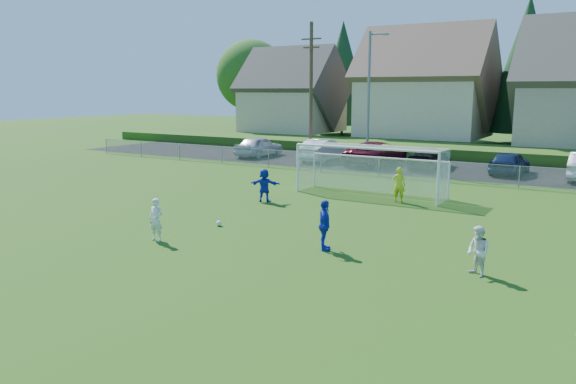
{
  "coord_description": "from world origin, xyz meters",
  "views": [
    {
      "loc": [
        10.72,
        -9.75,
        5.2
      ],
      "look_at": [
        0.0,
        8.0,
        1.4
      ],
      "focal_mm": 35.0,
      "sensor_mm": 36.0,
      "label": 1
    }
  ],
  "objects_px": {
    "player_blue_a": "(324,225)",
    "player_blue_b": "(264,185)",
    "player_white_b": "(478,251)",
    "soccer_goal": "(372,163)",
    "car_c": "(376,153)",
    "player_white_a": "(156,220)",
    "soccer_ball": "(219,223)",
    "car_e": "(510,163)",
    "car_a": "(259,146)",
    "car_d": "(429,158)",
    "goalkeeper": "(399,185)",
    "car_b": "(323,150)"
  },
  "relations": [
    {
      "from": "car_c",
      "to": "car_d",
      "type": "bearing_deg",
      "value": -175.16
    },
    {
      "from": "player_blue_a",
      "to": "soccer_ball",
      "type": "bearing_deg",
      "value": 54.57
    },
    {
      "from": "player_white_b",
      "to": "car_b",
      "type": "bearing_deg",
      "value": 164.92
    },
    {
      "from": "soccer_ball",
      "to": "car_c",
      "type": "height_order",
      "value": "car_c"
    },
    {
      "from": "soccer_ball",
      "to": "car_a",
      "type": "bearing_deg",
      "value": 120.18
    },
    {
      "from": "player_blue_a",
      "to": "goalkeeper",
      "type": "height_order",
      "value": "player_blue_a"
    },
    {
      "from": "car_b",
      "to": "player_white_a",
      "type": "bearing_deg",
      "value": 103.04
    },
    {
      "from": "soccer_ball",
      "to": "car_d",
      "type": "distance_m",
      "value": 20.12
    },
    {
      "from": "player_white_b",
      "to": "goalkeeper",
      "type": "distance_m",
      "value": 10.6
    },
    {
      "from": "car_a",
      "to": "player_blue_b",
      "type": "bearing_deg",
      "value": 125.54
    },
    {
      "from": "car_c",
      "to": "player_white_a",
      "type": "bearing_deg",
      "value": 96.17
    },
    {
      "from": "goalkeeper",
      "to": "car_d",
      "type": "relative_size",
      "value": 0.34
    },
    {
      "from": "car_b",
      "to": "car_d",
      "type": "xyz_separation_m",
      "value": [
        7.91,
        0.14,
        -0.1
      ]
    },
    {
      "from": "soccer_ball",
      "to": "car_c",
      "type": "xyz_separation_m",
      "value": [
        -1.69,
        19.9,
        0.71
      ]
    },
    {
      "from": "soccer_ball",
      "to": "soccer_goal",
      "type": "distance_m",
      "value": 9.59
    },
    {
      "from": "soccer_ball",
      "to": "car_e",
      "type": "relative_size",
      "value": 0.05
    },
    {
      "from": "car_a",
      "to": "goalkeeper",
      "type": "bearing_deg",
      "value": 144.18
    },
    {
      "from": "car_d",
      "to": "car_e",
      "type": "distance_m",
      "value": 5.09
    },
    {
      "from": "player_white_a",
      "to": "car_c",
      "type": "relative_size",
      "value": 0.25
    },
    {
      "from": "player_white_a",
      "to": "soccer_goal",
      "type": "xyz_separation_m",
      "value": [
        3.0,
        11.95,
        0.88
      ]
    },
    {
      "from": "player_blue_a",
      "to": "player_blue_b",
      "type": "relative_size",
      "value": 1.07
    },
    {
      "from": "soccer_goal",
      "to": "soccer_ball",
      "type": "bearing_deg",
      "value": -105.07
    },
    {
      "from": "player_white_a",
      "to": "player_blue_b",
      "type": "height_order",
      "value": "player_blue_b"
    },
    {
      "from": "goalkeeper",
      "to": "car_a",
      "type": "bearing_deg",
      "value": -41.08
    },
    {
      "from": "player_white_b",
      "to": "car_c",
      "type": "distance_m",
      "value": 23.81
    },
    {
      "from": "soccer_ball",
      "to": "player_blue_a",
      "type": "xyz_separation_m",
      "value": [
        5.01,
        -0.82,
        0.73
      ]
    },
    {
      "from": "car_b",
      "to": "car_d",
      "type": "distance_m",
      "value": 7.91
    },
    {
      "from": "player_white_b",
      "to": "car_c",
      "type": "relative_size",
      "value": 0.24
    },
    {
      "from": "car_a",
      "to": "player_white_a",
      "type": "bearing_deg",
      "value": 116.54
    },
    {
      "from": "goalkeeper",
      "to": "car_d",
      "type": "xyz_separation_m",
      "value": [
        -2.25,
        11.91,
        -0.12
      ]
    },
    {
      "from": "player_white_a",
      "to": "car_e",
      "type": "relative_size",
      "value": 0.35
    },
    {
      "from": "player_white_b",
      "to": "car_b",
      "type": "xyz_separation_m",
      "value": [
        -15.78,
        20.75,
        0.09
      ]
    },
    {
      "from": "soccer_ball",
      "to": "player_blue_b",
      "type": "distance_m",
      "value": 5.1
    },
    {
      "from": "car_a",
      "to": "car_b",
      "type": "distance_m",
      "value": 5.61
    },
    {
      "from": "player_white_a",
      "to": "player_white_b",
      "type": "distance_m",
      "value": 10.62
    },
    {
      "from": "car_e",
      "to": "player_blue_b",
      "type": "bearing_deg",
      "value": 65.62
    },
    {
      "from": "car_a",
      "to": "soccer_goal",
      "type": "xyz_separation_m",
      "value": [
        13.94,
        -10.6,
        0.82
      ]
    },
    {
      "from": "car_d",
      "to": "player_blue_a",
      "type": "bearing_deg",
      "value": 97.2
    },
    {
      "from": "soccer_ball",
      "to": "car_a",
      "type": "relative_size",
      "value": 0.05
    },
    {
      "from": "player_blue_b",
      "to": "car_c",
      "type": "bearing_deg",
      "value": -104.11
    },
    {
      "from": "player_white_a",
      "to": "player_white_b",
      "type": "relative_size",
      "value": 1.04
    },
    {
      "from": "car_d",
      "to": "car_e",
      "type": "height_order",
      "value": "car_e"
    },
    {
      "from": "player_blue_a",
      "to": "car_c",
      "type": "height_order",
      "value": "player_blue_a"
    },
    {
      "from": "player_white_a",
      "to": "car_c",
      "type": "bearing_deg",
      "value": 86.04
    },
    {
      "from": "player_blue_b",
      "to": "soccer_ball",
      "type": "bearing_deg",
      "value": 86.9
    },
    {
      "from": "player_blue_b",
      "to": "car_b",
      "type": "distance_m",
      "value": 15.66
    },
    {
      "from": "player_white_b",
      "to": "soccer_goal",
      "type": "height_order",
      "value": "soccer_goal"
    },
    {
      "from": "player_blue_a",
      "to": "player_white_a",
      "type": "bearing_deg",
      "value": 83.62
    },
    {
      "from": "player_blue_a",
      "to": "soccer_goal",
      "type": "distance_m",
      "value": 10.32
    },
    {
      "from": "player_white_b",
      "to": "car_a",
      "type": "distance_m",
      "value": 29.72
    }
  ]
}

